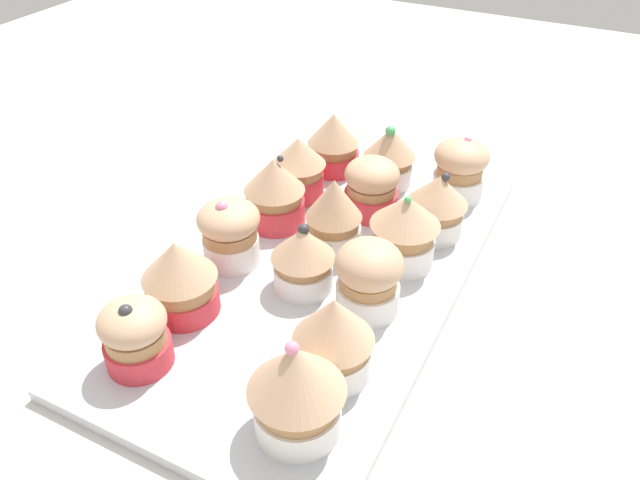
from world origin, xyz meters
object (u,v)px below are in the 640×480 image
cupcake_5 (460,168)px  cupcake_8 (372,186)px  cupcake_9 (390,155)px  cupcake_3 (405,229)px  cupcake_7 (329,214)px  cupcake_11 (180,277)px  cupcake_6 (303,257)px  cupcake_0 (297,388)px  cupcake_14 (299,166)px  cupcake_12 (230,231)px  baking_tray (320,270)px  cupcake_15 (333,142)px  napkin (401,138)px  cupcake_4 (437,204)px  cupcake_2 (369,277)px  cupcake_10 (135,334)px  cupcake_13 (275,191)px  cupcake_1 (333,336)px

cupcake_5 → cupcake_8: (-7.27, 7.18, -0.32)cm
cupcake_5 → cupcake_9: bearing=96.4°
cupcake_3 → cupcake_7: size_ratio=0.96×
cupcake_8 → cupcake_11: size_ratio=0.88×
cupcake_6 → cupcake_11: 10.70cm
cupcake_3 → cupcake_0: bearing=-179.2°
cupcake_7 → cupcake_14: 10.30cm
cupcake_5 → cupcake_7: (-15.03, 8.23, 0.51)cm
cupcake_9 → cupcake_12: 21.59cm
baking_tray → cupcake_9: (17.01, -0.02, 4.24)cm
cupcake_14 → cupcake_15: (6.98, -0.74, -0.12)cm
cupcake_7 → napkin: size_ratio=0.56×
baking_tray → cupcake_7: bearing=9.2°
cupcake_8 → cupcake_4: bearing=-95.1°
cupcake_15 → cupcake_2: bearing=-147.1°
cupcake_8 → napkin: cupcake_8 is taller
cupcake_3 → cupcake_10: bearing=147.1°
cupcake_2 → napkin: (33.14, 9.54, -4.41)cm
cupcake_0 → cupcake_14: bearing=28.4°
baking_tray → cupcake_14: size_ratio=6.74×
cupcake_6 → cupcake_15: size_ratio=0.95×
cupcake_12 → cupcake_15: bearing=-2.3°
cupcake_5 → cupcake_11: (-28.59, 15.48, 0.16)cm
cupcake_6 → cupcake_13: bearing=43.8°
cupcake_2 → cupcake_15: 24.46cm
cupcake_7 → cupcake_15: (14.26, 6.53, -0.46)cm
cupcake_8 → cupcake_15: bearing=49.4°
napkin → cupcake_3: bearing=-158.9°
cupcake_2 → cupcake_9: 21.38cm
cupcake_6 → napkin: 33.44cm
cupcake_1 → cupcake_8: (21.96, 6.32, -0.72)cm
cupcake_2 → cupcake_12: size_ratio=1.00×
cupcake_7 → cupcake_13: cupcake_7 is taller
baking_tray → napkin: size_ratio=3.37×
cupcake_0 → cupcake_7: 21.33cm
cupcake_2 → cupcake_14: (13.56, 14.04, 0.13)cm
cupcake_0 → cupcake_8: bearing=13.0°
cupcake_7 → cupcake_0: bearing=-159.6°
cupcake_3 → cupcake_11: bearing=135.5°
cupcake_1 → cupcake_8: cupcake_1 is taller
cupcake_8 → napkin: size_ratio=0.45×
cupcake_0 → cupcake_1: cupcake_0 is taller
cupcake_10 → cupcake_14: (27.39, 0.68, 0.64)cm
cupcake_11 → cupcake_14: bearing=0.1°
cupcake_4 → cupcake_7: cupcake_7 is taller
cupcake_15 → cupcake_11: bearing=178.5°
cupcake_7 → cupcake_11: cupcake_7 is taller
cupcake_14 → cupcake_3: bearing=-113.1°
napkin → cupcake_12: bearing=172.1°
cupcake_4 → cupcake_9: 10.52cm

